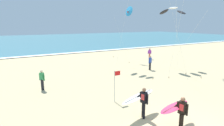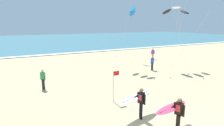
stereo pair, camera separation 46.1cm
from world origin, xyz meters
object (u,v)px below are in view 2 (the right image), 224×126
object	(u,v)px
bystander_blue_top	(152,63)
bystander_purple_top	(153,54)
kite_delta_cobalt_low	(132,11)
surfer_lead	(138,99)
lifeguard_flag	(114,83)
bystander_green_top	(43,79)
surfer_trailing	(175,110)
kite_arc_ivory_outer	(176,11)

from	to	relation	value
bystander_blue_top	bystander_purple_top	world-z (taller)	same
bystander_purple_top	kite_delta_cobalt_low	bearing A→B (deg)	166.61
surfer_lead	lifeguard_flag	distance (m)	2.47
bystander_green_top	bystander_blue_top	xyz separation A→B (m)	(11.44, 0.84, 0.00)
surfer_trailing	lifeguard_flag	bearing A→B (deg)	102.13
bystander_purple_top	lifeguard_flag	world-z (taller)	lifeguard_flag
kite_delta_cobalt_low	bystander_purple_top	world-z (taller)	kite_delta_cobalt_low
surfer_lead	bystander_green_top	world-z (taller)	surfer_lead
lifeguard_flag	bystander_purple_top	bearing A→B (deg)	41.34
surfer_lead	bystander_green_top	xyz separation A→B (m)	(-3.92, 7.09, -0.24)
surfer_lead	bystander_blue_top	xyz separation A→B (m)	(7.51, 7.93, -0.24)
lifeguard_flag	bystander_green_top	bearing A→B (deg)	128.94
bystander_blue_top	kite_arc_ivory_outer	bearing A→B (deg)	-2.84
surfer_trailing	kite_delta_cobalt_low	size ratio (longest dim) A/B	0.36
surfer_trailing	bystander_green_top	world-z (taller)	surfer_trailing
kite_delta_cobalt_low	lifeguard_flag	distance (m)	15.17
bystander_purple_top	lifeguard_flag	distance (m)	15.85
kite_arc_ivory_outer	bystander_blue_top	world-z (taller)	kite_arc_ivory_outer
bystander_green_top	bystander_purple_top	bearing A→B (deg)	20.41
surfer_lead	kite_arc_ivory_outer	xyz separation A→B (m)	(10.35, 7.79, 5.35)
kite_delta_cobalt_low	kite_arc_ivory_outer	world-z (taller)	kite_delta_cobalt_low
surfer_trailing	bystander_purple_top	distance (m)	18.40
bystander_blue_top	surfer_trailing	bearing A→B (deg)	-124.60
bystander_green_top	bystander_purple_top	distance (m)	16.70
bystander_green_top	kite_delta_cobalt_low	bearing A→B (deg)	27.92
bystander_purple_top	bystander_green_top	bearing A→B (deg)	-159.59
kite_delta_cobalt_low	kite_arc_ivory_outer	size ratio (longest dim) A/B	1.07
kite_delta_cobalt_low	bystander_green_top	world-z (taller)	kite_delta_cobalt_low
kite_delta_cobalt_low	lifeguard_flag	world-z (taller)	kite_delta_cobalt_low
kite_delta_cobalt_low	bystander_purple_top	bearing A→B (deg)	-13.39
bystander_purple_top	lifeguard_flag	xyz separation A→B (m)	(-11.89, -10.46, 0.45)
surfer_lead	surfer_trailing	distance (m)	2.01
surfer_trailing	bystander_purple_top	xyz separation A→B (m)	(10.97, 14.78, -0.24)
kite_arc_ivory_outer	lifeguard_flag	world-z (taller)	kite_arc_ivory_outer
surfer_lead	lifeguard_flag	bearing A→B (deg)	93.98
kite_arc_ivory_outer	bystander_blue_top	bearing A→B (deg)	177.16
bystander_purple_top	bystander_blue_top	bearing A→B (deg)	-130.20
kite_arc_ivory_outer	lifeguard_flag	xyz separation A→B (m)	(-10.52, -5.34, -5.14)
kite_arc_ivory_outer	lifeguard_flag	bearing A→B (deg)	-153.07
surfer_trailing	kite_delta_cobalt_low	world-z (taller)	kite_delta_cobalt_low
kite_arc_ivory_outer	bystander_blue_top	distance (m)	6.27
bystander_blue_top	bystander_purple_top	distance (m)	6.52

